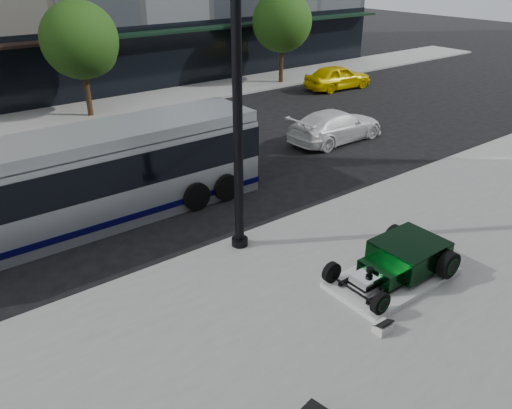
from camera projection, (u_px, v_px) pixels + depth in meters
ground at (205, 213)px, 16.54m from camera, size 120.00×120.00×0.00m
sidewalk_far at (66, 115)px, 26.51m from camera, size 70.00×4.00×0.12m
street_trees at (83, 43)px, 24.82m from camera, size 29.80×3.80×5.70m
display_plinth at (392, 278)px, 12.85m from camera, size 3.40×1.80×0.15m
hot_rod at (403, 257)px, 12.80m from camera, size 3.22×2.00×0.81m
info_plaque at (383, 327)px, 11.07m from camera, size 0.41×0.31×0.31m
lamppost at (238, 111)px, 12.70m from camera, size 0.47×0.47×8.61m
transit_bus at (77, 181)px, 15.21m from camera, size 12.12×2.88×2.92m
white_sedan at (336, 126)px, 22.70m from camera, size 4.94×2.09×1.42m
yellow_taxi at (338, 77)px, 31.67m from camera, size 4.60×2.18×1.52m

